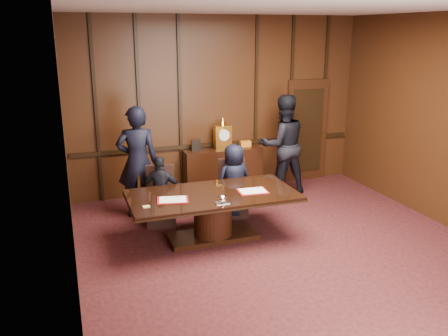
% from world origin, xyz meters
% --- Properties ---
extents(room, '(7.00, 7.04, 3.50)m').
position_xyz_m(room, '(0.07, 0.14, 1.72)').
color(room, black).
rests_on(room, ground).
extents(sideboard, '(1.60, 0.45, 1.54)m').
position_xyz_m(sideboard, '(0.00, 3.26, 0.49)').
color(sideboard, black).
rests_on(sideboard, ground).
extents(conference_table, '(2.62, 1.32, 0.76)m').
position_xyz_m(conference_table, '(-0.90, 1.10, 0.51)').
color(conference_table, black).
rests_on(conference_table, ground).
extents(folder_left, '(0.52, 0.42, 0.02)m').
position_xyz_m(folder_left, '(-1.56, 0.99, 0.77)').
color(folder_left, '#9B0E12').
rests_on(folder_left, conference_table).
extents(folder_right, '(0.48, 0.36, 0.02)m').
position_xyz_m(folder_right, '(-0.28, 0.98, 0.77)').
color(folder_right, '#9B0E12').
rests_on(folder_right, conference_table).
extents(inkstand, '(0.20, 0.14, 0.12)m').
position_xyz_m(inkstand, '(-0.90, 0.65, 0.81)').
color(inkstand, white).
rests_on(inkstand, conference_table).
extents(notepad, '(0.11, 0.08, 0.01)m').
position_xyz_m(notepad, '(-1.98, 0.85, 0.77)').
color(notepad, '#DDDB6C').
rests_on(notepad, conference_table).
extents(chair_left, '(0.57, 0.57, 0.99)m').
position_xyz_m(chair_left, '(-1.54, 1.98, 0.29)').
color(chair_left, black).
rests_on(chair_left, ground).
extents(chair_right, '(0.57, 0.57, 0.99)m').
position_xyz_m(chair_right, '(-0.24, 1.98, 0.29)').
color(chair_right, black).
rests_on(chair_right, ground).
extents(signatory_left, '(0.77, 0.51, 1.21)m').
position_xyz_m(signatory_left, '(-1.55, 1.90, 0.61)').
color(signatory_left, black).
rests_on(signatory_left, ground).
extents(signatory_right, '(0.69, 0.49, 1.31)m').
position_xyz_m(signatory_right, '(-0.25, 1.90, 0.66)').
color(signatory_right, black).
rests_on(signatory_right, ground).
extents(witness_left, '(0.78, 0.58, 1.98)m').
position_xyz_m(witness_left, '(-1.83, 2.50, 0.99)').
color(witness_left, black).
rests_on(witness_left, ground).
extents(witness_right, '(1.00, 0.80, 2.00)m').
position_xyz_m(witness_right, '(1.11, 2.80, 1.00)').
color(witness_right, black).
rests_on(witness_right, ground).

